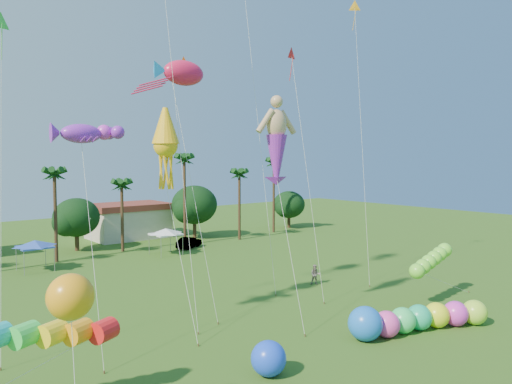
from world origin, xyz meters
TOP-DOWN VIEW (x-y plane):
  - ground at (0.00, 0.00)m, footprint 160.00×160.00m
  - tree_line at (3.57, 44.00)m, footprint 69.46×8.91m
  - buildings_row at (-3.09, 50.00)m, footprint 35.00×7.00m
  - tent_row at (-6.00, 36.33)m, footprint 31.00×4.00m
  - car_b at (12.32, 37.97)m, footprint 4.33×3.30m
  - spectator_b at (11.45, 15.67)m, footprint 1.08×1.08m
  - caterpillar_inflatable at (7.59, 3.29)m, footprint 10.19×4.98m
  - blue_ball at (-3.79, 4.39)m, footprint 1.83×1.83m
  - rainbow_tube at (-13.19, 7.29)m, footprint 9.48×3.45m
  - green_worm at (12.38, 6.18)m, footprint 10.15×2.93m
  - orange_ball_kite at (-13.93, 3.81)m, footprint 2.18×2.18m
  - merman_kite at (2.28, 10.60)m, footprint 2.74×4.56m
  - fish_kite at (-0.83, 17.24)m, footprint 5.02×5.90m
  - squid_kite at (-3.60, 15.06)m, footprint 2.32×6.20m
  - lobster_kite at (-9.48, 14.37)m, footprint 4.23×5.65m
  - delta_kite_red at (7.93, 15.07)m, footprint 1.26×4.28m
  - delta_kite_yellow at (16.36, 15.66)m, footprint 2.52×4.17m
  - delta_kite_green at (-12.90, 17.16)m, footprint 2.04×3.76m

SIDE VIEW (x-z plane):
  - ground at x=0.00m, z-range 0.00..0.00m
  - car_b at x=12.32m, z-range 0.00..1.37m
  - spectator_b at x=11.45m, z-range 0.00..1.77m
  - caterpillar_inflatable at x=7.59m, z-range -0.17..1.95m
  - blue_ball at x=-3.79m, z-range 0.00..1.83m
  - buildings_row at x=-3.09m, z-range 0.00..4.00m
  - tent_row at x=-6.00m, z-range 2.45..3.05m
  - green_worm at x=12.38m, z-range 1.03..4.48m
  - rainbow_tube at x=-13.19m, z-range 1.38..5.18m
  - tree_line at x=3.57m, z-range -1.22..9.78m
  - orange_ball_kite at x=-13.93m, z-range 2.61..9.57m
  - merman_kite at x=2.28m, z-range 4.53..19.33m
  - squid_kite at x=-3.60m, z-range 4.69..19.29m
  - lobster_kite at x=-9.48m, z-range 5.88..19.25m
  - fish_kite at x=-0.83m, z-range 8.14..26.46m
  - delta_kite_green at x=-12.90m, z-range 8.82..28.31m
  - delta_kite_red at x=7.93m, z-range 9.08..29.13m
  - delta_kite_yellow at x=16.36m, z-range 11.63..37.13m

